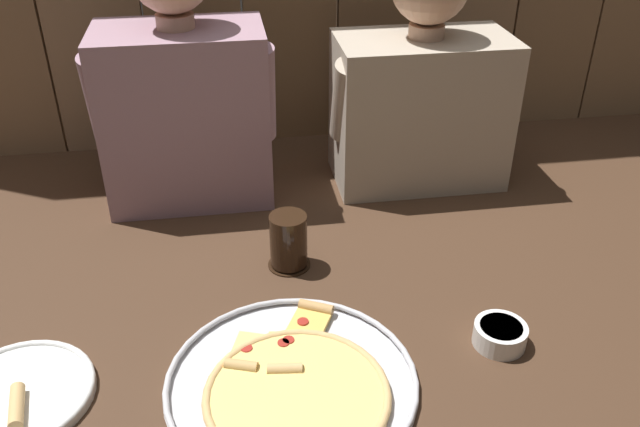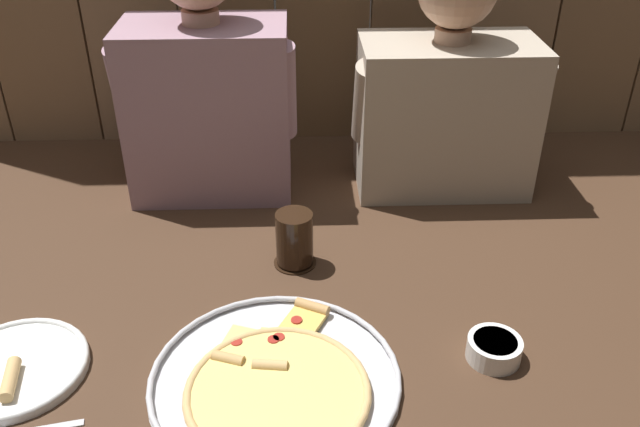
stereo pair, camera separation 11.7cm
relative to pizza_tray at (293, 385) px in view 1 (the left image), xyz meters
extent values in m
plane|color=#422B1C|center=(0.11, 0.13, -0.01)|extent=(3.20, 3.20, 0.00)
cylinder|color=silver|center=(0.00, 0.01, -0.01)|extent=(0.41, 0.41, 0.01)
torus|color=silver|center=(0.00, 0.01, 0.00)|extent=(0.41, 0.41, 0.01)
cylinder|color=#B23823|center=(0.00, -0.02, 0.00)|extent=(0.29, 0.29, 0.00)
cylinder|color=#F4D170|center=(0.00, -0.02, 0.00)|extent=(0.27, 0.27, 0.01)
torus|color=tan|center=(0.00, -0.02, 0.00)|extent=(0.29, 0.29, 0.01)
cube|color=#EABC56|center=(0.05, 0.14, 0.00)|extent=(0.09, 0.10, 0.01)
cylinder|color=tan|center=(0.06, 0.18, 0.01)|extent=(0.07, 0.05, 0.02)
cylinder|color=#A3281E|center=(0.03, 0.14, 0.01)|extent=(0.02, 0.02, 0.00)
cube|color=#F4D170|center=(-0.07, 0.09, 0.00)|extent=(0.08, 0.10, 0.01)
cylinder|color=tan|center=(-0.08, 0.05, 0.01)|extent=(0.06, 0.04, 0.02)
cylinder|color=#A3281E|center=(-0.07, 0.09, 0.01)|extent=(0.02, 0.02, 0.00)
cube|color=#EABC56|center=(0.00, 0.08, 0.00)|extent=(0.07, 0.10, 0.01)
cylinder|color=tan|center=(-0.01, 0.03, 0.01)|extent=(0.06, 0.03, 0.02)
cylinder|color=#A3281E|center=(-0.01, 0.09, 0.01)|extent=(0.02, 0.02, 0.00)
cylinder|color=#A3281E|center=(0.00, 0.10, 0.01)|extent=(0.02, 0.02, 0.00)
cylinder|color=white|center=(-0.43, 0.05, 0.00)|extent=(0.23, 0.23, 0.01)
torus|color=white|center=(-0.43, 0.05, 0.00)|extent=(0.23, 0.23, 0.01)
cylinder|color=tan|center=(-0.42, 0.01, 0.01)|extent=(0.04, 0.08, 0.02)
cylinder|color=black|center=(0.03, 0.34, -0.01)|extent=(0.09, 0.09, 0.01)
cylinder|color=black|center=(0.03, 0.34, 0.05)|extent=(0.07, 0.07, 0.11)
cylinder|color=white|center=(0.36, 0.05, 0.01)|extent=(0.09, 0.09, 0.04)
cylinder|color=#B23823|center=(0.36, 0.05, 0.02)|extent=(0.07, 0.07, 0.02)
cube|color=gray|center=(-0.16, 0.66, 0.19)|extent=(0.36, 0.22, 0.40)
cylinder|color=#DBAD8E|center=(-0.16, 0.66, 0.40)|extent=(0.08, 0.08, 0.03)
cylinder|color=gray|center=(-0.32, 0.62, 0.25)|extent=(0.08, 0.12, 0.23)
cylinder|color=gray|center=(0.00, 0.62, 0.25)|extent=(0.08, 0.12, 0.23)
cube|color=#B2A38E|center=(0.39, 0.66, 0.17)|extent=(0.40, 0.22, 0.35)
cylinder|color=#DBAD8E|center=(0.39, 0.66, 0.36)|extent=(0.08, 0.08, 0.03)
cylinder|color=#B2A38E|center=(0.21, 0.62, 0.22)|extent=(0.08, 0.13, 0.21)
cylinder|color=#B2A38E|center=(0.57, 0.62, 0.22)|extent=(0.08, 0.13, 0.21)
camera|label=1|loc=(-0.07, -0.75, 0.78)|focal=37.30mm
camera|label=2|loc=(0.04, -0.76, 0.78)|focal=37.30mm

